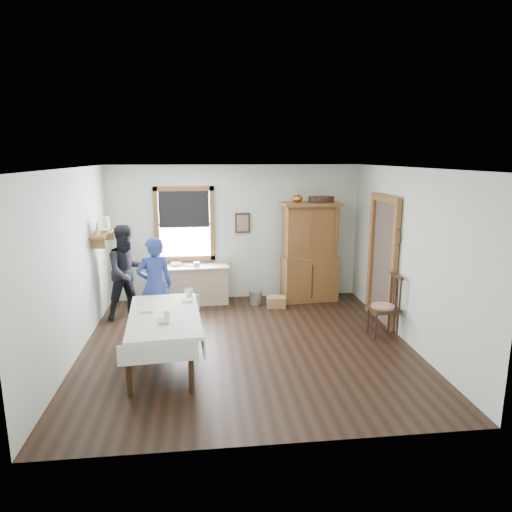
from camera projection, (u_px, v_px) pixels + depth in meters
name	position (u px, v px, depth m)	size (l,w,h in m)	color
room	(247.00, 260.00, 6.76)	(5.01, 5.01, 2.70)	black
window	(184.00, 220.00, 8.98)	(1.18, 0.07, 1.48)	white
doorway	(383.00, 256.00, 7.90)	(0.09, 1.14, 2.22)	#4B3D35
wall_shelf	(103.00, 232.00, 7.94)	(0.24, 1.00, 0.44)	brown
framed_picture	(243.00, 223.00, 9.12)	(0.30, 0.04, 0.40)	#351C12
rug_beater	(398.00, 230.00, 7.25)	(0.27, 0.27, 0.01)	black
work_counter	(195.00, 285.00, 9.00)	(1.33, 0.50, 0.76)	tan
china_hutch	(310.00, 252.00, 9.09)	(1.16, 0.55, 1.98)	brown
dining_table	(165.00, 340.00, 6.32)	(0.99, 1.87, 0.75)	silver
spindle_chair	(384.00, 306.00, 7.31)	(0.48, 0.48, 1.04)	#351C12
pail	(256.00, 298.00, 8.98)	(0.25, 0.25, 0.27)	gray
wicker_basket	(276.00, 302.00, 8.80)	(0.36, 0.25, 0.21)	#B38151
woman_blue	(155.00, 289.00, 7.43)	(0.54, 0.36, 1.49)	navy
figure_dark	(128.00, 275.00, 8.15)	(0.76, 0.59, 1.56)	black
table_cup_a	(189.00, 292.00, 7.06)	(0.14, 0.14, 0.11)	silver
table_cup_b	(167.00, 315.00, 6.05)	(0.10, 0.10, 0.10)	silver
table_bowl	(164.00, 321.00, 5.91)	(0.20, 0.20, 0.05)	silver
counter_book	(185.00, 266.00, 8.90)	(0.17, 0.22, 0.02)	#7C6753
counter_bowl	(176.00, 264.00, 8.92)	(0.21, 0.21, 0.07)	silver
shelf_bowl	(103.00, 230.00, 7.95)	(0.22, 0.22, 0.05)	silver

